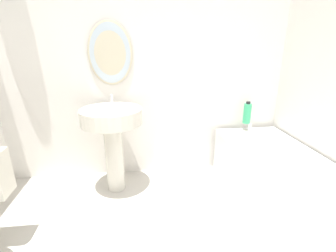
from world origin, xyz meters
name	(u,v)px	position (x,y,z in m)	size (l,w,h in m)	color
wall_back	(138,56)	(-0.07, 2.32, 1.25)	(2.99, 0.29, 2.40)	silver
pedestal_sink	(112,130)	(-0.33, 1.98, 0.62)	(0.55, 0.55, 0.91)	beige
bathtub	(282,184)	(1.08, 1.47, 0.25)	(0.67, 1.55, 0.56)	silver
shampoo_bottle	(247,113)	(1.05, 2.18, 0.67)	(0.08, 0.08, 0.23)	#38B275
bath_mat	(108,249)	(-0.33, 1.20, 0.01)	(0.54, 0.42, 0.02)	#B7A88E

